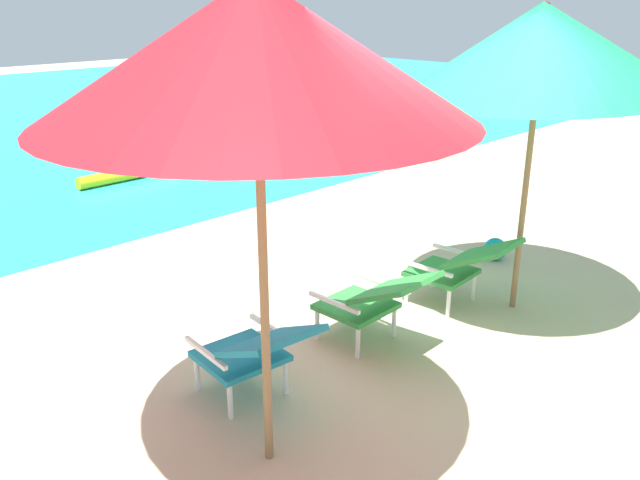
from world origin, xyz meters
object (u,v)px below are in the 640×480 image
Objects in this scene: beach_umbrella_left at (256,51)px; swim_buoy at (129,174)px; lounge_chair_right at (460,264)px; beach_umbrella_right at (541,48)px; beach_ball at (495,249)px; lounge_chair_left at (254,350)px; lounge_chair_center at (374,298)px.

swim_buoy is at bearing 66.81° from beach_umbrella_left.
beach_umbrella_right reaches higher than lounge_chair_right.
lounge_chair_right is 1.84m from beach_umbrella_right.
swim_buoy is 6.92× the size of beach_ball.
lounge_chair_left is 0.35× the size of beach_umbrella_left.
lounge_chair_center is at bearing -2.28° from lounge_chair_left.
lounge_chair_left is at bearing 169.49° from beach_umbrella_right.
beach_umbrella_left is 4.34m from beach_ball.
beach_umbrella_left is 2.82m from beach_umbrella_right.
swim_buoy is at bearing 88.28° from lounge_chair_right.
beach_ball is at bearing 10.80° from beach_umbrella_left.
lounge_chair_center reaches higher than swim_buoy.
beach_umbrella_left reaches higher than swim_buoy.
lounge_chair_right is (-0.18, -5.82, 0.31)m from swim_buoy.
beach_umbrella_right is at bearing -16.97° from lounge_chair_center.
beach_ball is (1.21, 0.36, -0.29)m from lounge_chair_right.
lounge_chair_left and lounge_chair_center have the same top height.
lounge_chair_center and lounge_chair_right have the same top height.
lounge_chair_left is 3.99× the size of beach_ball.
beach_umbrella_right is 2.34m from beach_ball.
lounge_chair_right is at bearing -91.72° from swim_buoy.
swim_buoy is 0.60× the size of beach_umbrella_left.
swim_buoy is 7.07m from beach_umbrella_left.
beach_umbrella_right is (0.35, -0.34, 1.77)m from lounge_chair_right.
beach_umbrella_left is at bearing -172.02° from lounge_chair_right.
swim_buoy is 1.76× the size of lounge_chair_right.
beach_umbrella_right is 12.64× the size of beach_ball.
beach_umbrella_right is at bearing -10.51° from lounge_chair_left.
lounge_chair_center is 2.28m from beach_ball.
beach_umbrella_left reaches higher than lounge_chair_left.
beach_umbrella_left is 11.44× the size of beach_ball.
lounge_chair_center is 0.30× the size of beach_umbrella_right.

